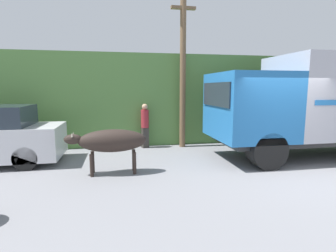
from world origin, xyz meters
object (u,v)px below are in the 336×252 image
(brown_cow, at_px, (111,141))
(utility_pole, at_px, (183,67))
(pedestrian_on_hill, at_px, (145,123))
(cargo_truck, at_px, (323,102))

(brown_cow, bearing_deg, utility_pole, 51.85)
(pedestrian_on_hill, distance_m, utility_pole, 2.51)
(cargo_truck, distance_m, utility_pole, 4.83)
(cargo_truck, bearing_deg, utility_pole, 154.32)
(brown_cow, bearing_deg, pedestrian_on_hill, 72.67)
(pedestrian_on_hill, height_order, utility_pole, utility_pole)
(utility_pole, bearing_deg, pedestrian_on_hill, 176.00)
(cargo_truck, distance_m, brown_cow, 6.81)
(cargo_truck, bearing_deg, pedestrian_on_hill, 159.86)
(brown_cow, relative_size, utility_pole, 0.36)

